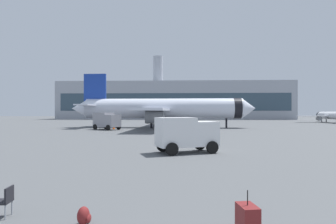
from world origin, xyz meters
name	(u,v)px	position (x,y,z in m)	size (l,w,h in m)	color
airplane_at_gate	(162,109)	(-3.32, 51.80, 3.66)	(35.69, 32.13, 10.50)	silver
airplane_taxiing	(330,115)	(42.82, 79.91, 2.02)	(17.91, 19.79, 5.81)	white
service_truck	(107,120)	(-12.35, 44.98, 1.61)	(5.19, 4.56, 2.90)	gray
cargo_van	(186,133)	(0.68, 18.44, 1.45)	(4.83, 3.61, 2.60)	white
safety_cone_near	(166,124)	(-2.89, 59.44, 0.30)	(0.44, 0.44, 0.61)	#F2590C
safety_cone_mid	(114,127)	(-11.59, 46.94, 0.36)	(0.44, 0.44, 0.74)	#F2590C
safety_cone_far	(203,136)	(2.75, 29.23, 0.36)	(0.44, 0.44, 0.73)	#F2590C
rolling_suitcase	(248,220)	(1.91, 4.61, 0.39)	(0.50, 0.70, 1.10)	maroon
traveller_backpack	(84,216)	(-2.26, 5.08, 0.23)	(0.36, 0.40, 0.48)	maroon
gate_chair	(4,200)	(-4.71, 5.51, 0.50)	(0.53, 0.53, 0.86)	black
terminal_building	(174,101)	(-2.62, 122.13, 7.97)	(97.91, 22.73, 27.75)	#9EA3AD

